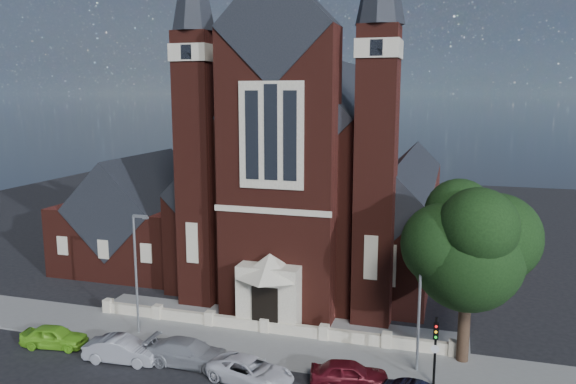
% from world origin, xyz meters
% --- Properties ---
extents(ground, '(120.00, 120.00, 0.00)m').
position_xyz_m(ground, '(0.00, 15.00, 0.00)').
color(ground, black).
rests_on(ground, ground).
extents(pavement_strip, '(60.00, 5.00, 0.12)m').
position_xyz_m(pavement_strip, '(0.00, 4.50, 0.00)').
color(pavement_strip, slate).
rests_on(pavement_strip, ground).
extents(forecourt_paving, '(26.00, 3.00, 0.14)m').
position_xyz_m(forecourt_paving, '(0.00, 8.50, 0.00)').
color(forecourt_paving, slate).
rests_on(forecourt_paving, ground).
extents(forecourt_wall, '(24.00, 0.40, 0.90)m').
position_xyz_m(forecourt_wall, '(0.00, 6.50, 0.00)').
color(forecourt_wall, '#B5AA90').
rests_on(forecourt_wall, ground).
extents(church, '(20.01, 34.90, 29.20)m').
position_xyz_m(church, '(-0.00, 22.94, 8.19)').
color(church, '#451912').
rests_on(church, ground).
extents(parish_hall, '(12.00, 12.20, 10.24)m').
position_xyz_m(parish_hall, '(-16.00, 18.00, 4.01)').
color(parish_hall, '#451912').
rests_on(parish_hall, ground).
extents(street_tree, '(6.40, 6.60, 10.70)m').
position_xyz_m(street_tree, '(12.60, 5.71, 6.96)').
color(street_tree, black).
rests_on(street_tree, ground).
extents(street_lamp_left, '(1.16, 0.22, 8.09)m').
position_xyz_m(street_lamp_left, '(-7.91, 4.00, 4.60)').
color(street_lamp_left, gray).
rests_on(street_lamp_left, ground).
extents(street_lamp_right, '(1.16, 0.22, 8.09)m').
position_xyz_m(street_lamp_right, '(10.09, 4.00, 4.60)').
color(street_lamp_right, gray).
rests_on(street_lamp_right, ground).
extents(traffic_signal, '(0.28, 0.42, 4.00)m').
position_xyz_m(traffic_signal, '(11.00, 2.43, 2.58)').
color(traffic_signal, black).
rests_on(traffic_signal, ground).
extents(car_lime_van, '(4.29, 2.25, 1.39)m').
position_xyz_m(car_lime_van, '(-12.00, 0.76, 0.70)').
color(car_lime_van, '#79CA28').
rests_on(car_lime_van, ground).
extents(car_silver_a, '(4.62, 1.97, 1.48)m').
position_xyz_m(car_silver_a, '(-6.81, 0.29, 0.74)').
color(car_silver_a, '#94959B').
rests_on(car_silver_a, ground).
extents(car_silver_b, '(5.16, 2.13, 1.49)m').
position_xyz_m(car_silver_b, '(-2.83, 1.05, 0.75)').
color(car_silver_b, gray).
rests_on(car_silver_b, ground).
extents(car_white_suv, '(5.37, 3.43, 1.38)m').
position_xyz_m(car_white_suv, '(1.35, 0.12, 0.69)').
color(car_white_suv, white).
rests_on(car_white_suv, ground).
extents(car_dark_red, '(4.50, 2.52, 1.45)m').
position_xyz_m(car_dark_red, '(6.60, 1.31, 0.72)').
color(car_dark_red, '#560E17').
rests_on(car_dark_red, ground).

